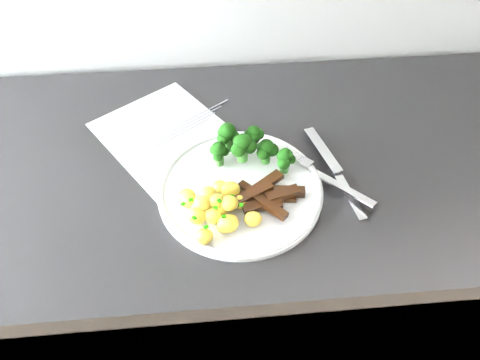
% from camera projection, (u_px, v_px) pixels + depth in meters
% --- Properties ---
extents(counter, '(2.38, 0.60, 0.89)m').
position_uv_depth(counter, '(236.00, 282.00, 1.18)').
color(counter, black).
rests_on(counter, ground).
extents(recipe_paper, '(0.35, 0.38, 0.00)m').
position_uv_depth(recipe_paper, '(174.00, 141.00, 0.88)').
color(recipe_paper, white).
rests_on(recipe_paper, counter).
extents(plate, '(0.29, 0.29, 0.02)m').
position_uv_depth(plate, '(240.00, 188.00, 0.79)').
color(plate, white).
rests_on(plate, counter).
extents(broccoli, '(0.15, 0.10, 0.07)m').
position_uv_depth(broccoli, '(248.00, 145.00, 0.80)').
color(broccoli, '#2F6721').
rests_on(broccoli, plate).
extents(potatoes, '(0.13, 0.13, 0.04)m').
position_uv_depth(potatoes, '(216.00, 208.00, 0.74)').
color(potatoes, yellow).
rests_on(potatoes, plate).
extents(beef_strips, '(0.13, 0.11, 0.03)m').
position_uv_depth(beef_strips, '(267.00, 196.00, 0.76)').
color(beef_strips, black).
rests_on(beef_strips, plate).
extents(fork, '(0.14, 0.16, 0.02)m').
position_uv_depth(fork, '(329.00, 178.00, 0.79)').
color(fork, silver).
rests_on(fork, plate).
extents(knife, '(0.07, 0.23, 0.02)m').
position_uv_depth(knife, '(341.00, 182.00, 0.80)').
color(knife, silver).
rests_on(knife, plate).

